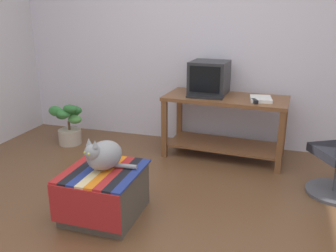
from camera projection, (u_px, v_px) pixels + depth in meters
name	position (u px, v px, depth m)	size (l,w,h in m)	color
ground_plane	(139.00, 222.00, 2.87)	(14.00, 14.00, 0.00)	brown
back_wall	(200.00, 38.00, 4.33)	(8.00, 0.10, 2.60)	silver
desk	(225.00, 116.00, 4.05)	(1.38, 0.69, 0.71)	brown
tv_monitor	(209.00, 78.00, 4.10)	(0.44, 0.43, 0.37)	#28282B
keyboard	(205.00, 97.00, 3.93)	(0.40, 0.15, 0.02)	black
book	(261.00, 99.00, 3.81)	(0.22, 0.27, 0.04)	white
ottoman_with_blanket	(104.00, 193.00, 2.92)	(0.59, 0.65, 0.40)	#4C4238
cat	(103.00, 155.00, 2.84)	(0.41, 0.38, 0.29)	gray
potted_plant	(69.00, 124.00, 4.51)	(0.44, 0.37, 0.54)	#B7A893
stapler	(255.00, 101.00, 3.70)	(0.04, 0.11, 0.04)	black
pen	(262.00, 99.00, 3.85)	(0.01, 0.01, 0.14)	#2351B2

